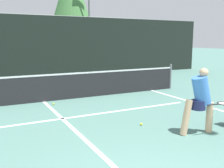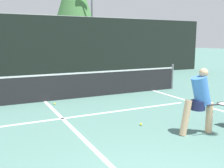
# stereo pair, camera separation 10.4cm
# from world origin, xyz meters

# --- Properties ---
(court_service_line) EXTENTS (8.25, 0.10, 0.01)m
(court_service_line) POSITION_xyz_m (0.00, 4.66, 0.00)
(court_service_line) COLOR white
(court_service_line) RESTS_ON ground
(court_center_mark) EXTENTS (0.10, 6.25, 0.01)m
(court_center_mark) POSITION_xyz_m (0.00, 3.74, 0.00)
(court_center_mark) COLOR white
(court_center_mark) RESTS_ON ground
(court_sideline_right) EXTENTS (0.10, 7.25, 0.01)m
(court_sideline_right) POSITION_xyz_m (4.51, 3.74, 0.00)
(court_sideline_right) COLOR white
(court_sideline_right) RESTS_ON ground
(net) EXTENTS (11.09, 0.09, 1.07)m
(net) POSITION_xyz_m (0.00, 6.87, 0.51)
(net) COLOR slate
(net) RESTS_ON ground
(fence_back) EXTENTS (24.00, 0.06, 3.42)m
(fence_back) POSITION_xyz_m (0.00, 12.40, 1.71)
(fence_back) COLOR black
(fence_back) RESTS_ON ground
(player_practicing) EXTENTS (1.10, 0.70, 1.50)m
(player_practicing) POSITION_xyz_m (2.47, 2.17, 0.80)
(player_practicing) COLOR #DBAD84
(player_practicing) RESTS_ON ground
(tennis_ball_scattered_0) EXTENTS (0.07, 0.07, 0.07)m
(tennis_ball_scattered_0) POSITION_xyz_m (1.60, 3.22, 0.03)
(tennis_ball_scattered_0) COLOR #D1E033
(tennis_ball_scattered_0) RESTS_ON ground
(tennis_ball_scattered_2) EXTENTS (0.07, 0.07, 0.07)m
(tennis_ball_scattered_2) POSITION_xyz_m (0.19, 6.28, 0.03)
(tennis_ball_scattered_2) COLOR #D1E033
(tennis_ball_scattered_2) RESTS_ON ground
(floodlight_mast) EXTENTS (1.10, 0.24, 7.84)m
(floodlight_mast) POSITION_xyz_m (6.58, 18.78, 5.04)
(floodlight_mast) COLOR slate
(floodlight_mast) RESTS_ON ground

